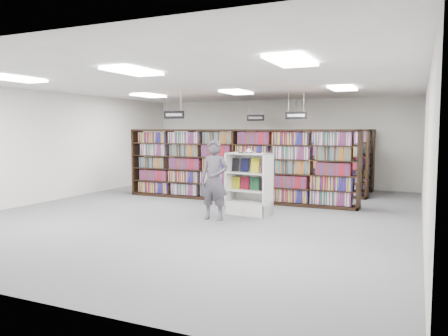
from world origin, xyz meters
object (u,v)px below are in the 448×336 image
at_px(shopper, 214,180).
at_px(endcap_display, 250,194).
at_px(bookshelf_row_near, 236,165).
at_px(open_book, 249,152).

bearing_deg(shopper, endcap_display, 58.75).
distance_m(bookshelf_row_near, shopper, 2.76).
bearing_deg(bookshelf_row_near, shopper, -78.19).
relative_size(bookshelf_row_near, endcap_display, 4.60).
height_order(endcap_display, shopper, shopper).
bearing_deg(shopper, open_book, 57.81).
xyz_separation_m(bookshelf_row_near, open_book, (1.08, -1.80, 0.50)).
xyz_separation_m(endcap_display, shopper, (-0.52, -0.94, 0.43)).
relative_size(endcap_display, open_book, 2.46).
bearing_deg(open_book, shopper, -141.50).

